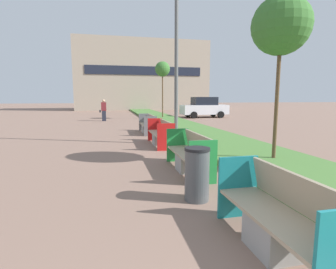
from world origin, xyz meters
TOP-DOWN VIEW (x-y plane):
  - planter_grass_strip at (3.20, 12.00)m, footprint 2.80×120.00m
  - building_backdrop at (4.00, 41.10)m, footprint 19.33×6.38m
  - bench_teal_frame at (0.94, 3.16)m, footprint 0.65×1.92m
  - bench_green_frame at (0.94, 6.66)m, footprint 0.65×2.14m
  - bench_red_frame at (0.94, 10.37)m, footprint 0.65×2.29m
  - bench_grey_frame at (0.94, 13.86)m, footprint 0.65×2.21m
  - litter_bin at (0.51, 4.85)m, footprint 0.45×0.45m
  - street_lamp_post at (1.55, 10.44)m, footprint 0.24×0.44m
  - sapling_tree_near at (3.38, 6.82)m, footprint 1.50×1.50m
  - sapling_tree_far at (3.38, 22.26)m, footprint 1.23×1.23m
  - pedestrian_walking at (-1.42, 21.54)m, footprint 0.53×0.24m
  - parked_car_distant at (7.47, 23.34)m, footprint 4.24×2.00m

SIDE VIEW (x-z plane):
  - planter_grass_strip at x=3.20m, z-range 0.00..0.18m
  - bench_teal_frame at x=0.94m, z-range -0.11..0.83m
  - bench_green_frame at x=0.94m, z-range -0.10..0.84m
  - bench_grey_frame at x=0.94m, z-range -0.10..0.84m
  - bench_red_frame at x=0.94m, z-range -0.10..0.84m
  - litter_bin at x=0.51m, z-range 0.00..0.95m
  - pedestrian_walking at x=-1.42m, z-range 0.01..1.68m
  - parked_car_distant at x=7.47m, z-range -0.02..1.84m
  - sapling_tree_near at x=3.38m, z-range 1.42..5.80m
  - street_lamp_post at x=1.55m, z-range 0.38..7.34m
  - sapling_tree_far at x=3.38m, z-range 1.72..6.47m
  - building_backdrop at x=4.00m, z-range 0.00..10.07m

